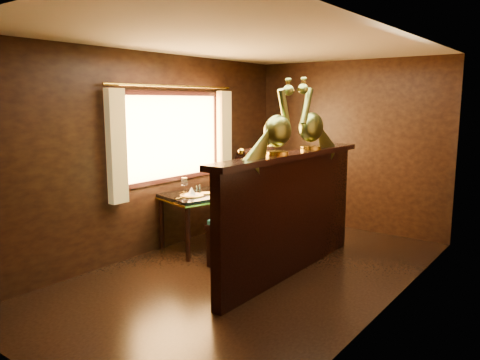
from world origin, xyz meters
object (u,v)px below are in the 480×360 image
at_px(dining_table, 210,197).
at_px(chair_right, 259,200).
at_px(chair_left, 243,205).
at_px(peacock_left, 278,117).
at_px(peacock_right, 311,114).

bearing_deg(dining_table, chair_right, 16.27).
bearing_deg(chair_left, peacock_left, -25.50).
bearing_deg(peacock_right, chair_right, -165.31).
relative_size(chair_left, peacock_right, 1.74).
bearing_deg(chair_left, dining_table, 148.12).
bearing_deg(dining_table, chair_left, -9.58).
xyz_separation_m(chair_right, peacock_left, (0.60, -0.55, 1.03)).
relative_size(peacock_left, peacock_right, 0.97).
distance_m(chair_left, peacock_left, 1.18).
height_order(dining_table, chair_left, chair_left).
distance_m(chair_right, peacock_right, 1.22).
bearing_deg(chair_right, chair_left, -104.26).
distance_m(chair_left, peacock_right, 1.29).
xyz_separation_m(dining_table, chair_right, (0.75, 0.03, 0.05)).
distance_m(dining_table, chair_right, 0.76).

